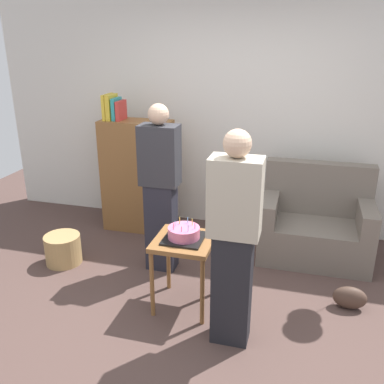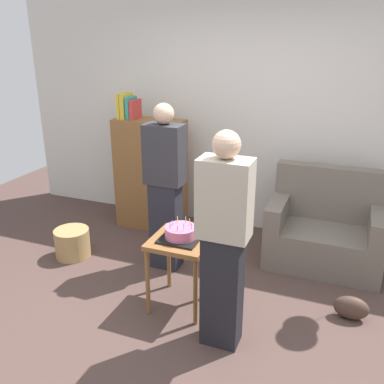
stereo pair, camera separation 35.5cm
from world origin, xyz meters
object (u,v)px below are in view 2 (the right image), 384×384
Objects in this scene: person_blowing_candles at (165,188)px; handbag at (351,308)px; birthday_cake at (181,233)px; wicker_basket at (72,243)px; couch at (325,231)px; bookshelf at (150,173)px; side_table at (181,249)px; person_holding_cake at (224,243)px.

handbag is at bearing -13.24° from person_blowing_candles.
birthday_cake is 0.89× the size of wicker_basket.
birthday_cake reaches higher than wicker_basket.
birthday_cake is (-1.06, -1.20, 0.34)m from couch.
wicker_basket is (-1.39, 0.37, -0.53)m from birthday_cake.
person_blowing_candles reaches higher than couch.
bookshelf is 1.00m from person_blowing_candles.
birthday_cake reaches higher than handbag.
couch is at bearing 109.37° from handbag.
couch reaches higher than birthday_cake.
side_table is at bearing 177.93° from birthday_cake.
wicker_basket is 2.76m from handbag.
person_blowing_candles is at bearing -155.87° from couch.
bookshelf reaches higher than side_table.
handbag is (2.33, -1.04, -0.57)m from bookshelf.
wicker_basket is at bearing 165.25° from side_table.
birthday_cake is 1.14× the size of handbag.
birthday_cake is 0.20× the size of person_blowing_candles.
bookshelf is 1.67m from birthday_cake.
bookshelf is 5.64× the size of handbag.
handbag is (1.37, 0.33, -0.43)m from side_table.
couch is at bearing 18.30° from person_blowing_candles.
person_holding_cake reaches higher than couch.
couch is 3.06× the size of wicker_basket.
couch is at bearing 18.88° from wicker_basket.
wicker_basket is (-1.85, 0.68, -0.68)m from person_holding_cake.
wicker_basket is (-2.45, -0.84, -0.19)m from couch.
person_blowing_candles is 4.53× the size of wicker_basket.
wicker_basket is (-1.39, 0.37, -0.38)m from side_table.
person_blowing_candles is at bearing 125.26° from birthday_cake.
handbag is (0.91, 0.64, -0.73)m from person_holding_cake.
bookshelf reaches higher than couch.
person_holding_cake reaches higher than side_table.
couch is 2.60m from wicker_basket.
couch is 0.67× the size of person_holding_cake.
birthday_cake is at bearing -166.64° from handbag.
person_holding_cake is 2.09m from wicker_basket.
birthday_cake is 0.20× the size of person_holding_cake.
person_blowing_candles reaches higher than handbag.
wicker_basket is at bearing -113.28° from bookshelf.
couch is at bearing -4.41° from bookshelf.
person_holding_cake is at bearing -34.58° from side_table.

